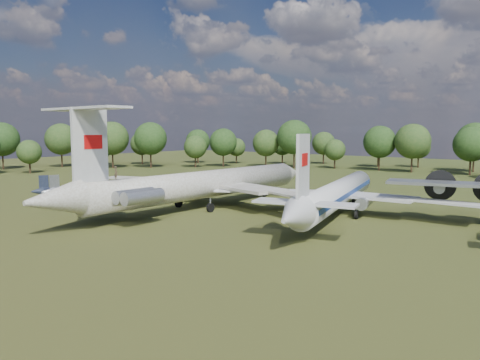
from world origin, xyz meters
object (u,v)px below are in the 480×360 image
Objects in this scene: il62_airliner at (204,189)px; person_on_il62 at (116,173)px; small_prop_west at (73,192)px; small_prop_northwest at (83,192)px; tu104_jet at (337,199)px.

il62_airliner is 33.98× the size of person_on_il62.
il62_airliner is 26.76m from small_prop_west.
small_prop_northwest is (-24.17, -6.16, -1.81)m from il62_airliner.
small_prop_west is at bearing -130.38° from small_prop_northwest.
tu104_jet is 28.51× the size of person_on_il62.
small_prop_northwest is at bearing 58.54° from small_prop_west.
person_on_il62 reaches higher than tu104_jet.
small_prop_west is (-45.23, -14.00, -1.41)m from tu104_jet.
il62_airliner reaches higher than small_prop_west.
tu104_jet is at bearing 39.20° from small_prop_west.
il62_airliner reaches higher than tu104_jet.
small_prop_west is 0.97× the size of small_prop_northwest.
tu104_jet is 30.65m from person_on_il62.
person_on_il62 is (-19.70, -23.10, 4.23)m from tu104_jet.
small_prop_west is 8.46× the size of person_on_il62.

